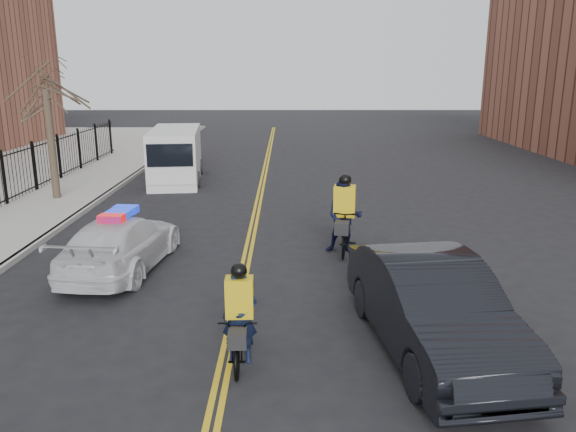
# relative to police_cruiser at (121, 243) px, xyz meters

# --- Properties ---
(ground) EXTENTS (120.00, 120.00, 0.00)m
(ground) POSITION_rel_police_cruiser_xyz_m (3.03, -2.56, -0.68)
(ground) COLOR black
(ground) RESTS_ON ground
(center_line_left) EXTENTS (0.10, 60.00, 0.01)m
(center_line_left) POSITION_rel_police_cruiser_xyz_m (2.95, 5.44, -0.67)
(center_line_left) COLOR gold
(center_line_left) RESTS_ON ground
(center_line_right) EXTENTS (0.10, 60.00, 0.01)m
(center_line_right) POSITION_rel_police_cruiser_xyz_m (3.11, 5.44, -0.67)
(center_line_right) COLOR gold
(center_line_right) RESTS_ON ground
(sidewalk) EXTENTS (3.00, 60.00, 0.15)m
(sidewalk) POSITION_rel_police_cruiser_xyz_m (-4.47, 5.44, -0.61)
(sidewalk) COLOR gray
(sidewalk) RESTS_ON ground
(curb) EXTENTS (0.20, 60.00, 0.15)m
(curb) POSITION_rel_police_cruiser_xyz_m (-2.97, 5.44, -0.61)
(curb) COLOR gray
(curb) RESTS_ON ground
(street_tree) EXTENTS (3.20, 3.20, 4.80)m
(street_tree) POSITION_rel_police_cruiser_xyz_m (-4.57, 7.44, 2.85)
(street_tree) COLOR #34291F
(street_tree) RESTS_ON sidewalk
(police_cruiser) EXTENTS (2.35, 4.81, 1.51)m
(police_cruiser) POSITION_rel_police_cruiser_xyz_m (0.00, 0.00, 0.00)
(police_cruiser) COLOR silver
(police_cruiser) RESTS_ON ground
(dark_sedan) EXTENTS (2.45, 5.29, 1.68)m
(dark_sedan) POSITION_rel_police_cruiser_xyz_m (6.60, -4.21, 0.16)
(dark_sedan) COLOR black
(dark_sedan) RESTS_ON ground
(cargo_van) EXTENTS (2.59, 5.69, 2.30)m
(cargo_van) POSITION_rel_police_cruiser_xyz_m (-0.80, 11.37, 0.45)
(cargo_van) COLOR silver
(cargo_van) RESTS_ON ground
(cyclist_near) EXTENTS (0.66, 1.81, 1.76)m
(cyclist_near) POSITION_rel_police_cruiser_xyz_m (3.29, -4.57, -0.07)
(cyclist_near) COLOR black
(cyclist_near) RESTS_ON ground
(cyclist_far) EXTENTS (1.08, 2.21, 2.17)m
(cyclist_far) POSITION_rel_police_cruiser_xyz_m (5.63, 1.32, 0.17)
(cyclist_far) COLOR black
(cyclist_far) RESTS_ON ground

